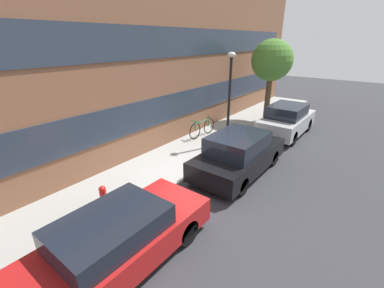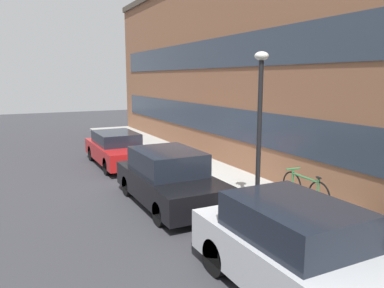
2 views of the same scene
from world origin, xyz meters
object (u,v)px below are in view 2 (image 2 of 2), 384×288
(parked_car_black, at_px, (169,178))
(lamp_post, at_px, (260,113))
(fire_hydrant, at_px, (166,152))
(bicycle, at_px, (305,189))
(parked_car_red, at_px, (117,149))
(parked_car_silver, at_px, (297,253))

(parked_car_black, bearing_deg, lamp_post, 39.66)
(parked_car_black, bearing_deg, fire_hydrant, 158.18)
(fire_hydrant, relative_size, lamp_post, 0.19)
(bicycle, bearing_deg, parked_car_red, 25.90)
(bicycle, distance_m, lamp_post, 2.41)
(parked_car_red, distance_m, parked_car_black, 5.03)
(parked_car_red, xyz_separation_m, lamp_post, (6.84, 1.50, 1.87))
(parked_car_red, height_order, parked_car_silver, parked_car_silver)
(parked_car_red, height_order, lamp_post, lamp_post)
(fire_hydrant, bearing_deg, bicycle, 11.18)
(parked_car_red, height_order, parked_car_black, parked_car_black)
(parked_car_black, relative_size, fire_hydrant, 5.47)
(parked_car_black, bearing_deg, parked_car_silver, 0.00)
(parked_car_silver, bearing_deg, parked_car_black, 180.00)
(parked_car_silver, distance_m, bicycle, 4.12)
(parked_car_red, distance_m, fire_hydrant, 1.88)
(parked_car_black, relative_size, bicycle, 2.24)
(parked_car_black, bearing_deg, bicycle, 56.55)
(bicycle, relative_size, lamp_post, 0.47)
(bicycle, bearing_deg, parked_car_silver, 138.47)
(parked_car_black, xyz_separation_m, bicycle, (1.91, 2.90, -0.16))
(parked_car_silver, distance_m, lamp_post, 3.81)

